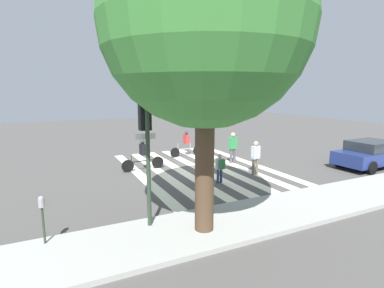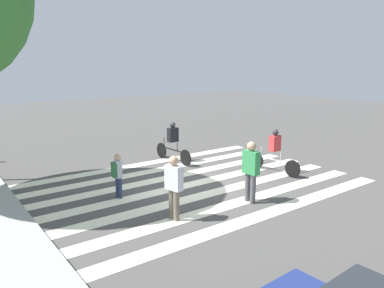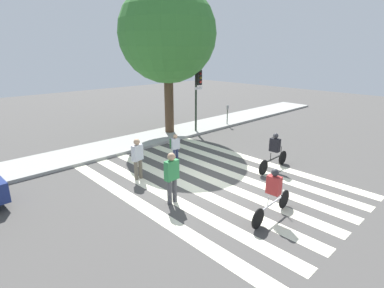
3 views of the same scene
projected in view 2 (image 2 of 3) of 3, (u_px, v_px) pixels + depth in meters
name	position (u px, v px, depth m)	size (l,w,h in m)	color
ground_plane	(195.00, 184.00, 12.09)	(60.00, 60.00, 0.00)	#4C4947
crosswalk_stripes	(195.00, 183.00, 12.09)	(6.68, 10.00, 0.01)	#F2EDCC
pedestrian_adult_yellow_jacket	(251.00, 168.00, 10.29)	(0.49, 0.26, 1.73)	#4C4C51
pedestrian_adult_tall_backpack	(117.00, 172.00, 10.67)	(0.39, 0.35, 1.30)	navy
pedestrian_child_with_backpack	(174.00, 184.00, 9.13)	(0.49, 0.30, 1.63)	#6B6051
cyclist_near_curb	(275.00, 149.00, 13.15)	(2.17, 0.41, 1.57)	black
cyclist_mid_street	(173.00, 140.00, 14.60)	(2.22, 0.41, 1.59)	black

